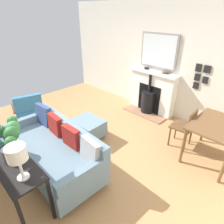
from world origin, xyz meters
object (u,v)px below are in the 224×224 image
at_px(potted_plant, 5,136).
at_px(sofa, 54,149).
at_px(mantel_bowl_far, 165,72).
at_px(dining_chair_near_fireplace, 186,125).
at_px(armchair_accent, 28,107).
at_px(dining_table, 217,129).
at_px(mantel_bowl_near, 146,68).
at_px(ottoman, 88,127).
at_px(table_lamp_far_end, 17,155).
at_px(fireplace, 151,94).
at_px(console_table, 5,156).

bearing_deg(potted_plant, sofa, -159.69).
relative_size(mantel_bowl_far, dining_chair_near_fireplace, 0.19).
xyz_separation_m(armchair_accent, dining_table, (-1.78, 3.59, 0.20)).
relative_size(mantel_bowl_near, sofa, 0.06).
relative_size(ottoman, armchair_accent, 0.82).
bearing_deg(table_lamp_far_end, fireplace, -168.99).
bearing_deg(console_table, dining_chair_near_fireplace, 154.70).
xyz_separation_m(mantel_bowl_far, potted_plant, (3.70, -0.00, -0.02)).
bearing_deg(armchair_accent, fireplace, 147.54).
bearing_deg(console_table, table_lamp_far_end, 90.00).
relative_size(fireplace, sofa, 0.65).
xyz_separation_m(mantel_bowl_far, dining_table, (0.88, 1.62, -0.50)).
xyz_separation_m(table_lamp_far_end, dining_chair_near_fireplace, (-2.85, 0.68, -0.59)).
bearing_deg(table_lamp_far_end, armchair_accent, -114.11).
height_order(console_table, potted_plant, potted_plant).
relative_size(fireplace, potted_plant, 2.25).
xyz_separation_m(ottoman, console_table, (1.71, 0.28, 0.42)).
distance_m(fireplace, dining_chair_near_fireplace, 1.62).
xyz_separation_m(mantel_bowl_near, dining_chair_near_fireplace, (0.87, 1.64, -0.65)).
height_order(fireplace, potted_plant, potted_plant).
xyz_separation_m(mantel_bowl_near, sofa, (2.99, 0.29, -0.79)).
bearing_deg(dining_chair_near_fireplace, table_lamp_far_end, -13.36).
relative_size(fireplace, console_table, 0.74).
relative_size(ottoman, table_lamp_far_end, 1.49).
distance_m(mantel_bowl_far, dining_table, 1.90).
distance_m(mantel_bowl_near, dining_chair_near_fireplace, 1.97).
distance_m(potted_plant, dining_table, 3.29).
bearing_deg(mantel_bowl_far, console_table, -4.08).
relative_size(armchair_accent, dining_chair_near_fireplace, 0.99).
bearing_deg(fireplace, dining_chair_near_fireplace, 59.38).
bearing_deg(sofa, console_table, 0.05).
xyz_separation_m(fireplace, sofa, (2.94, 0.04, -0.15)).
relative_size(sofa, table_lamp_far_end, 4.52).
distance_m(armchair_accent, dining_chair_near_fireplace, 3.54).
xyz_separation_m(armchair_accent, dining_chair_near_fireplace, (-1.79, 3.06, 0.04)).
bearing_deg(fireplace, sofa, 0.85).
bearing_deg(ottoman, table_lamp_far_end, 29.19).
bearing_deg(potted_plant, mantel_bowl_near, -171.44).
relative_size(sofa, potted_plant, 3.45).
height_order(mantel_bowl_far, potted_plant, potted_plant).
relative_size(sofa, armchair_accent, 2.50).
relative_size(potted_plant, dining_table, 0.58).
bearing_deg(dining_table, table_lamp_far_end, -23.01).
distance_m(sofa, console_table, 0.80).
xyz_separation_m(mantel_bowl_near, table_lamp_far_end, (3.72, 0.96, -0.05)).
distance_m(mantel_bowl_far, ottoman, 2.28).
xyz_separation_m(fireplace, console_table, (3.68, 0.04, 0.17)).
height_order(potted_plant, dining_chair_near_fireplace, potted_plant).
xyz_separation_m(fireplace, potted_plant, (3.66, 0.31, 0.63)).
xyz_separation_m(ottoman, potted_plant, (1.68, 0.55, 0.88)).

